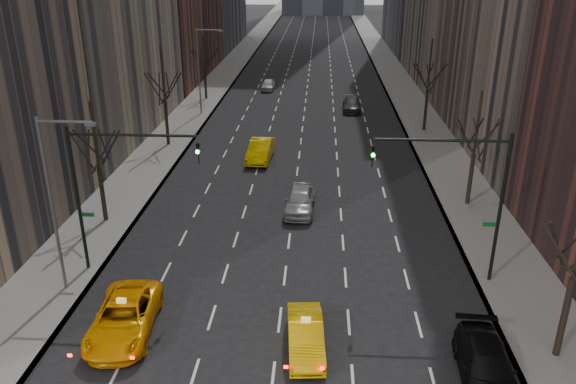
% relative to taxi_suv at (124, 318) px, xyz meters
% --- Properties ---
extents(sidewalk_left, '(4.50, 320.00, 0.15)m').
position_rel_taxi_suv_xyz_m(sidewalk_left, '(-5.27, 63.35, -0.72)').
color(sidewalk_left, slate).
rests_on(sidewalk_left, ground).
extents(sidewalk_right, '(4.50, 320.00, 0.15)m').
position_rel_taxi_suv_xyz_m(sidewalk_right, '(19.23, 63.35, -0.72)').
color(sidewalk_right, slate).
rests_on(sidewalk_right, ground).
extents(tree_lw_b, '(3.36, 3.50, 7.82)m').
position_rel_taxi_suv_xyz_m(tree_lw_b, '(-5.02, 11.35, 2.93)').
color(tree_lw_b, black).
rests_on(tree_lw_b, ground).
extents(tree_lw_c, '(3.36, 3.50, 8.74)m').
position_rel_taxi_suv_xyz_m(tree_lw_c, '(-5.02, 27.35, 3.24)').
color(tree_lw_c, black).
rests_on(tree_lw_c, ground).
extents(tree_lw_d, '(3.36, 3.50, 7.36)m').
position_rel_taxi_suv_xyz_m(tree_lw_d, '(-5.02, 45.35, 2.77)').
color(tree_lw_d, black).
rests_on(tree_lw_d, ground).
extents(tree_rw_a, '(3.36, 3.50, 8.28)m').
position_rel_taxi_suv_xyz_m(tree_rw_a, '(18.98, -0.65, 3.08)').
color(tree_rw_a, black).
rests_on(tree_rw_a, ground).
extents(tree_rw_b, '(3.36, 3.50, 7.82)m').
position_rel_taxi_suv_xyz_m(tree_rw_b, '(18.98, 15.35, 2.93)').
color(tree_rw_b, black).
rests_on(tree_rw_b, ground).
extents(tree_rw_c, '(3.36, 3.50, 8.74)m').
position_rel_taxi_suv_xyz_m(tree_rw_c, '(18.98, 33.35, 3.24)').
color(tree_rw_c, black).
rests_on(tree_rw_c, ground).
extents(traffic_mast_left, '(6.69, 0.39, 8.00)m').
position_rel_taxi_suv_xyz_m(traffic_mast_left, '(-2.13, 5.35, 4.70)').
color(traffic_mast_left, black).
rests_on(traffic_mast_left, ground).
extents(traffic_mast_right, '(6.69, 0.39, 8.00)m').
position_rel_taxi_suv_xyz_m(traffic_mast_right, '(16.08, 5.35, 4.70)').
color(traffic_mast_right, black).
rests_on(traffic_mast_right, ground).
extents(streetlight_near, '(2.83, 0.22, 9.00)m').
position_rel_taxi_suv_xyz_m(streetlight_near, '(-3.86, 3.35, 4.83)').
color(streetlight_near, slate).
rests_on(streetlight_near, ground).
extents(streetlight_far, '(2.83, 0.22, 9.00)m').
position_rel_taxi_suv_xyz_m(streetlight_far, '(-3.86, 38.35, 4.83)').
color(streetlight_far, slate).
rests_on(streetlight_far, ground).
extents(taxi_suv, '(3.05, 5.88, 1.58)m').
position_rel_taxi_suv_xyz_m(taxi_suv, '(0.00, 0.00, 0.00)').
color(taxi_suv, '#FFA305').
rests_on(taxi_suv, ground).
extents(taxi_sedan, '(1.84, 4.42, 1.42)m').
position_rel_taxi_suv_xyz_m(taxi_sedan, '(8.25, -0.74, -0.08)').
color(taxi_sedan, '#FFBA05').
rests_on(taxi_sedan, ground).
extents(silver_sedan_ahead, '(2.09, 4.86, 1.63)m').
position_rel_taxi_suv_xyz_m(silver_sedan_ahead, '(7.45, 13.75, 0.02)').
color(silver_sedan_ahead, '#93969A').
rests_on(silver_sedan_ahead, ground).
extents(parked_suv_black, '(2.41, 5.30, 1.51)m').
position_rel_taxi_suv_xyz_m(parked_suv_black, '(15.53, -2.34, -0.04)').
color(parked_suv_black, black).
rests_on(parked_suv_black, ground).
extents(far_taxi, '(2.07, 5.25, 1.70)m').
position_rel_taxi_suv_xyz_m(far_taxi, '(3.76, 23.93, 0.06)').
color(far_taxi, yellow).
rests_on(far_taxi, ground).
extents(far_suv_grey, '(2.03, 4.88, 1.41)m').
position_rel_taxi_suv_xyz_m(far_suv_grey, '(12.23, 40.91, -0.09)').
color(far_suv_grey, '#292A2E').
rests_on(far_suv_grey, ground).
extents(far_car_white, '(1.68, 3.97, 1.34)m').
position_rel_taxi_suv_xyz_m(far_car_white, '(1.96, 51.01, -0.12)').
color(far_car_white, silver).
rests_on(far_car_white, ground).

